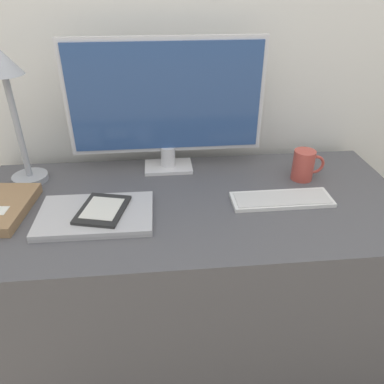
{
  "coord_description": "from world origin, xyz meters",
  "views": [
    {
      "loc": [
        -0.09,
        -0.78,
        1.32
      ],
      "look_at": [
        -0.0,
        0.14,
        0.76
      ],
      "focal_mm": 35.0,
      "sensor_mm": 36.0,
      "label": 1
    }
  ],
  "objects_px": {
    "ereader": "(103,209)",
    "coffee_mug": "(304,165)",
    "desk_lamp": "(9,93)",
    "keyboard": "(282,199)",
    "laptop": "(96,215)",
    "monitor": "(166,102)"
  },
  "relations": [
    {
      "from": "laptop",
      "to": "desk_lamp",
      "type": "bearing_deg",
      "value": 134.9
    },
    {
      "from": "coffee_mug",
      "to": "laptop",
      "type": "bearing_deg",
      "value": -165.61
    },
    {
      "from": "keyboard",
      "to": "desk_lamp",
      "type": "bearing_deg",
      "value": 165.24
    },
    {
      "from": "laptop",
      "to": "desk_lamp",
      "type": "height_order",
      "value": "desk_lamp"
    },
    {
      "from": "coffee_mug",
      "to": "monitor",
      "type": "bearing_deg",
      "value": 164.65
    },
    {
      "from": "desk_lamp",
      "to": "monitor",
      "type": "bearing_deg",
      "value": 5.76
    },
    {
      "from": "desk_lamp",
      "to": "coffee_mug",
      "type": "height_order",
      "value": "desk_lamp"
    },
    {
      "from": "keyboard",
      "to": "coffee_mug",
      "type": "relative_size",
      "value": 2.82
    },
    {
      "from": "coffee_mug",
      "to": "desk_lamp",
      "type": "bearing_deg",
      "value": 175.24
    },
    {
      "from": "laptop",
      "to": "ereader",
      "type": "bearing_deg",
      "value": 11.02
    },
    {
      "from": "ereader",
      "to": "coffee_mug",
      "type": "height_order",
      "value": "coffee_mug"
    },
    {
      "from": "keyboard",
      "to": "laptop",
      "type": "distance_m",
      "value": 0.56
    },
    {
      "from": "monitor",
      "to": "coffee_mug",
      "type": "relative_size",
      "value": 5.94
    },
    {
      "from": "keyboard",
      "to": "coffee_mug",
      "type": "bearing_deg",
      "value": 49.97
    },
    {
      "from": "desk_lamp",
      "to": "coffee_mug",
      "type": "bearing_deg",
      "value": -4.76
    },
    {
      "from": "monitor",
      "to": "keyboard",
      "type": "relative_size",
      "value": 2.1
    },
    {
      "from": "laptop",
      "to": "keyboard",
      "type": "bearing_deg",
      "value": 3.75
    },
    {
      "from": "ereader",
      "to": "desk_lamp",
      "type": "relative_size",
      "value": 0.43
    },
    {
      "from": "laptop",
      "to": "ereader",
      "type": "xyz_separation_m",
      "value": [
        0.02,
        0.0,
        0.02
      ]
    },
    {
      "from": "monitor",
      "to": "laptop",
      "type": "relative_size",
      "value": 1.99
    },
    {
      "from": "keyboard",
      "to": "coffee_mug",
      "type": "distance_m",
      "value": 0.18
    },
    {
      "from": "keyboard",
      "to": "coffee_mug",
      "type": "xyz_separation_m",
      "value": [
        0.11,
        0.14,
        0.04
      ]
    }
  ]
}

